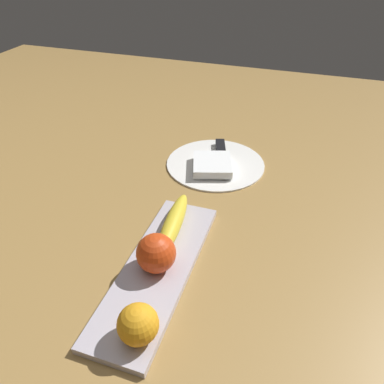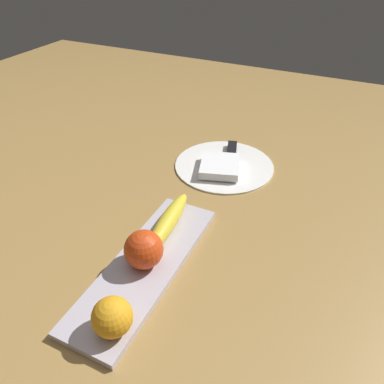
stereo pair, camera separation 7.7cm
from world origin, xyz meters
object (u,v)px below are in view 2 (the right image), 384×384
orange_near_apple (112,317)px  dinner_plate (224,165)px  banana (168,222)px  folded_napkin (220,166)px  apple (144,249)px  knife (231,154)px  fruit_tray (146,265)px

orange_near_apple → dinner_plate: 0.52m
orange_near_apple → dinner_plate: orange_near_apple is taller
banana → folded_napkin: 0.25m
dinner_plate → banana: bearing=-1.6°
dinner_plate → folded_napkin: (0.03, -0.00, 0.01)m
apple → folded_napkin: bearing=180.0°
apple → banana: apple is taller
knife → folded_napkin: bearing=-20.1°
banana → knife: (-0.33, 0.01, -0.02)m
knife → fruit_tray: bearing=-18.2°
folded_napkin → knife: bearing=177.7°
banana → knife: size_ratio=1.05×
banana → dinner_plate: (-0.28, 0.01, -0.03)m
apple → dinner_plate: bearing=180.0°
fruit_tray → banana: size_ratio=1.96×
fruit_tray → orange_near_apple: bearing=11.7°
apple → orange_near_apple: (0.13, 0.03, -0.00)m
dinner_plate → folded_napkin: bearing=-0.0°
banana → dinner_plate: bearing=-7.2°
folded_napkin → apple: bearing=-0.0°
banana → knife: banana is taller
dinner_plate → apple: bearing=-0.0°
apple → banana: (-0.10, -0.01, -0.02)m
orange_near_apple → dinner_plate: (-0.51, -0.03, -0.04)m
apple → banana: bearing=-175.7°
fruit_tray → dinner_plate: 0.38m
folded_napkin → knife: folded_napkin is taller
fruit_tray → folded_napkin: folded_napkin is taller
apple → orange_near_apple: 0.14m
orange_near_apple → knife: 0.56m
orange_near_apple → apple: bearing=-168.0°
apple → folded_napkin: apple is taller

